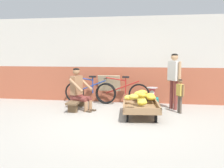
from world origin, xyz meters
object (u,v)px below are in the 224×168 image
at_px(plastic_crate, 152,103).
at_px(weighing_scale, 152,92).
at_px(bicycle_near_left, 90,92).
at_px(low_bench, 77,102).
at_px(banana_cart, 141,107).
at_px(customer_adult, 174,75).
at_px(bicycle_far_left, 122,93).
at_px(sign_board, 110,89).
at_px(customer_child, 180,92).
at_px(vendor_seated, 79,89).

xyz_separation_m(plastic_crate, weighing_scale, (-0.00, -0.00, 0.30)).
bearing_deg(bicycle_near_left, low_bench, -97.94).
bearing_deg(banana_cart, customer_adult, 49.19).
relative_size(bicycle_far_left, customer_adult, 1.08).
xyz_separation_m(banana_cart, plastic_crate, (0.27, 0.99, -0.09)).
distance_m(bicycle_far_left, sign_board, 0.53).
distance_m(bicycle_far_left, customer_child, 1.87).
bearing_deg(plastic_crate, customer_adult, -0.97).
relative_size(low_bench, customer_adult, 0.72).
height_order(plastic_crate, customer_child, customer_child).
xyz_separation_m(plastic_crate, customer_child, (0.71, -0.48, 0.39)).
height_order(weighing_scale, customer_adult, customer_adult).
relative_size(vendor_seated, plastic_crate, 3.17).
distance_m(vendor_seated, bicycle_far_left, 1.45).
bearing_deg(customer_adult, low_bench, -170.09).
xyz_separation_m(low_bench, vendor_seated, (0.08, -0.04, 0.37)).
distance_m(sign_board, customer_child, 2.39).
bearing_deg(plastic_crate, banana_cart, -105.00).
xyz_separation_m(banana_cart, customer_adult, (0.85, 0.98, 0.71)).
relative_size(vendor_seated, customer_adult, 0.75).
xyz_separation_m(customer_adult, customer_child, (0.12, -0.47, -0.41)).
relative_size(bicycle_near_left, customer_child, 1.88).
xyz_separation_m(low_bench, bicycle_far_left, (1.14, 0.93, 0.15)).
height_order(low_bench, bicycle_near_left, bicycle_near_left).
bearing_deg(plastic_crate, customer_child, -33.94).
xyz_separation_m(vendor_seated, bicycle_near_left, (0.05, 0.95, -0.21)).
relative_size(banana_cart, weighing_scale, 5.06).
bearing_deg(weighing_scale, customer_adult, -0.86).
bearing_deg(vendor_seated, customer_adult, 11.00).
relative_size(plastic_crate, weighing_scale, 1.20).
bearing_deg(customer_adult, vendor_seated, -169.00).
xyz_separation_m(vendor_seated, customer_child, (2.67, 0.03, -0.02)).
height_order(low_bench, customer_child, customer_child).
bearing_deg(vendor_seated, bicycle_near_left, 87.13).
relative_size(weighing_scale, bicycle_near_left, 0.18).
xyz_separation_m(weighing_scale, bicycle_near_left, (-1.91, 0.45, -0.10)).
xyz_separation_m(weighing_scale, customer_adult, (0.58, -0.01, 0.50)).
distance_m(banana_cart, vendor_seated, 1.79).
height_order(banana_cart, low_bench, banana_cart).
xyz_separation_m(vendor_seated, plastic_crate, (1.96, 0.50, -0.42)).
height_order(vendor_seated, plastic_crate, vendor_seated).
xyz_separation_m(plastic_crate, sign_board, (-1.34, 0.75, 0.28)).
bearing_deg(customer_child, sign_board, 149.12).
xyz_separation_m(low_bench, customer_child, (2.75, -0.01, 0.34)).
bearing_deg(customer_child, plastic_crate, 146.06).
relative_size(banana_cart, plastic_crate, 4.22).
distance_m(weighing_scale, bicycle_far_left, 1.01).
bearing_deg(weighing_scale, plastic_crate, 90.00).
xyz_separation_m(vendor_seated, sign_board, (0.62, 1.25, -0.14)).
height_order(vendor_seated, sign_board, vendor_seated).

